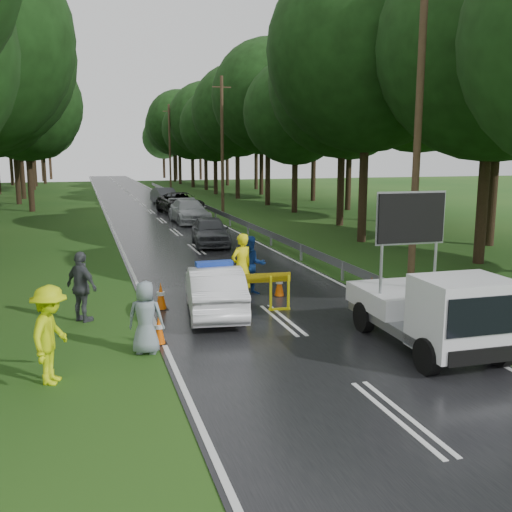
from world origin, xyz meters
name	(u,v)px	position (x,y,z in m)	size (l,w,h in m)	color
ground	(282,320)	(0.00, 0.00, 0.00)	(160.00, 160.00, 0.00)	#1B4814
road	(151,212)	(0.00, 30.00, 0.01)	(7.00, 140.00, 0.02)	black
guardrail	(199,204)	(3.70, 29.67, 0.55)	(0.12, 60.06, 0.70)	gray
utility_pole_near	(418,134)	(5.20, 2.00, 5.06)	(1.40, 0.24, 10.00)	#412F1E
utility_pole_mid	(222,145)	(5.20, 28.00, 5.06)	(1.40, 0.24, 10.00)	#412F1E
utility_pole_far	(170,147)	(5.20, 54.00, 5.06)	(1.40, 0.24, 10.00)	#412F1E
police_sedan	(214,290)	(-1.61, 1.13, 0.69)	(1.99, 4.33, 1.51)	silver
work_truck	(433,310)	(2.47, -3.24, 0.96)	(2.11, 4.50, 3.54)	gray
barrier	(244,284)	(-0.80, 1.00, 0.85)	(2.72, 0.27, 1.12)	#F6EF0D
officer	(242,267)	(-0.43, 2.53, 1.03)	(0.75, 0.49, 2.06)	#FCEF0D
civilian	(251,266)	(0.02, 3.00, 0.95)	(0.92, 0.72, 1.89)	#173D96
bystander_left	(51,335)	(-5.76, -2.66, 0.98)	(1.27, 0.73, 1.97)	#D2ED0C
bystander_mid	(82,287)	(-5.16, 1.50, 0.96)	(1.12, 0.47, 1.91)	#45484D
bystander_right	(146,317)	(-3.80, -1.50, 0.84)	(0.82, 0.53, 1.67)	gray
queue_car_first	(210,231)	(0.90, 13.04, 0.71)	(1.67, 4.14, 1.41)	#414349
queue_car_second	(189,211)	(1.57, 22.35, 0.74)	(2.09, 5.13, 1.49)	#ACAFB5
queue_car_third	(180,203)	(2.01, 28.35, 0.77)	(2.57, 5.57, 1.55)	black
queue_car_fourth	(165,196)	(1.93, 35.82, 0.73)	(1.54, 4.42, 1.46)	#45474E
cone_near_left	(159,330)	(-3.45, -1.00, 0.36)	(0.35, 0.35, 0.75)	black
cone_center	(228,294)	(-1.00, 2.00, 0.33)	(0.32, 0.32, 0.67)	black
cone_far	(279,285)	(0.79, 2.50, 0.38)	(0.37, 0.37, 0.78)	black
cone_left_mid	(161,297)	(-2.99, 2.05, 0.39)	(0.38, 0.38, 0.81)	black
cone_right	(372,287)	(3.50, 1.50, 0.33)	(0.32, 0.32, 0.68)	black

